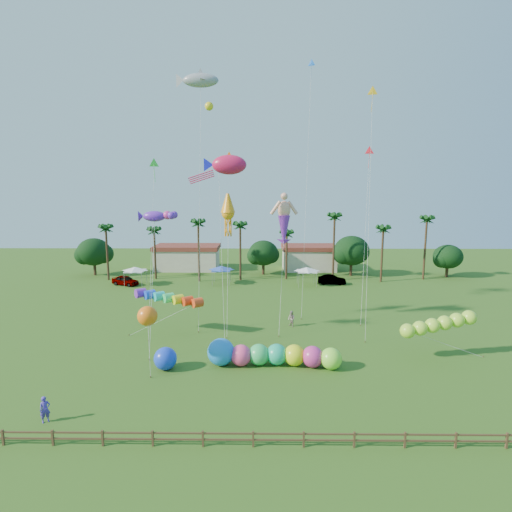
{
  "coord_description": "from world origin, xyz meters",
  "views": [
    {
      "loc": [
        0.39,
        -27.71,
        14.97
      ],
      "look_at": [
        0.0,
        10.0,
        9.0
      ],
      "focal_mm": 28.0,
      "sensor_mm": 36.0,
      "label": 1
    }
  ],
  "objects_px": {
    "spectator_a": "(45,409)",
    "spectator_b": "(291,319)",
    "car_a": "(125,280)",
    "blue_ball": "(165,359)",
    "caterpillar_inflatable": "(269,355)",
    "car_b": "(332,280)"
  },
  "relations": [
    {
      "from": "spectator_b",
      "to": "car_a",
      "type": "bearing_deg",
      "value": -160.81
    },
    {
      "from": "car_a",
      "to": "spectator_a",
      "type": "xyz_separation_m",
      "value": [
        7.95,
        -39.53,
        0.09
      ]
    },
    {
      "from": "car_b",
      "to": "car_a",
      "type": "bearing_deg",
      "value": 100.54
    },
    {
      "from": "spectator_b",
      "to": "blue_ball",
      "type": "relative_size",
      "value": 0.92
    },
    {
      "from": "car_a",
      "to": "spectator_a",
      "type": "relative_size",
      "value": 2.62
    },
    {
      "from": "spectator_a",
      "to": "caterpillar_inflatable",
      "type": "relative_size",
      "value": 0.15
    },
    {
      "from": "spectator_a",
      "to": "spectator_b",
      "type": "xyz_separation_m",
      "value": [
        17.71,
        19.27,
        0.01
      ]
    },
    {
      "from": "spectator_a",
      "to": "car_b",
      "type": "bearing_deg",
      "value": 19.89
    },
    {
      "from": "car_a",
      "to": "caterpillar_inflatable",
      "type": "bearing_deg",
      "value": -118.83
    },
    {
      "from": "car_a",
      "to": "blue_ball",
      "type": "relative_size",
      "value": 2.38
    },
    {
      "from": "caterpillar_inflatable",
      "to": "blue_ball",
      "type": "xyz_separation_m",
      "value": [
        -8.87,
        -0.84,
        -0.02
      ]
    },
    {
      "from": "car_a",
      "to": "blue_ball",
      "type": "height_order",
      "value": "blue_ball"
    },
    {
      "from": "spectator_b",
      "to": "caterpillar_inflatable",
      "type": "xyz_separation_m",
      "value": [
        -2.78,
        -10.41,
        0.1
      ]
    },
    {
      "from": "car_b",
      "to": "blue_ball",
      "type": "relative_size",
      "value": 2.35
    },
    {
      "from": "car_a",
      "to": "caterpillar_inflatable",
      "type": "height_order",
      "value": "caterpillar_inflatable"
    },
    {
      "from": "car_b",
      "to": "spectator_a",
      "type": "xyz_separation_m",
      "value": [
        -26.07,
        -40.59,
        0.13
      ]
    },
    {
      "from": "car_b",
      "to": "spectator_a",
      "type": "distance_m",
      "value": 48.24
    },
    {
      "from": "spectator_a",
      "to": "spectator_b",
      "type": "distance_m",
      "value": 26.17
    },
    {
      "from": "car_a",
      "to": "spectator_b",
      "type": "height_order",
      "value": "spectator_b"
    },
    {
      "from": "spectator_a",
      "to": "car_a",
      "type": "bearing_deg",
      "value": 63.98
    },
    {
      "from": "spectator_b",
      "to": "blue_ball",
      "type": "height_order",
      "value": "blue_ball"
    },
    {
      "from": "car_a",
      "to": "spectator_b",
      "type": "xyz_separation_m",
      "value": [
        25.66,
        -20.26,
        0.11
      ]
    }
  ]
}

